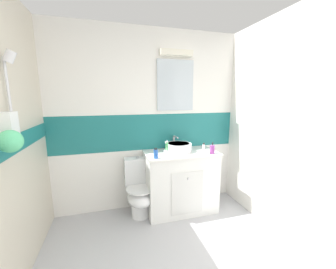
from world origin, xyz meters
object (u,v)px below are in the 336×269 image
sink_basin (178,147)px  toilet (140,190)px  toothpaste_tube_upright (204,149)px  lotion_bottle_short (156,154)px  toothbrush_cup (167,153)px  soap_dispenser (212,149)px

sink_basin → toilet: 0.78m
toothpaste_tube_upright → lotion_bottle_short: toothpaste_tube_upright is taller
toothbrush_cup → soap_dispenser: bearing=-0.9°
sink_basin → toothbrush_cup: size_ratio=1.89×
toilet → lotion_bottle_short: lotion_bottle_short is taller
lotion_bottle_short → sink_basin: bearing=32.0°
toothbrush_cup → lotion_bottle_short: (-0.14, -0.00, 0.00)m
toilet → toothbrush_cup: (0.32, -0.21, 0.54)m
toilet → toothpaste_tube_upright: bearing=-15.2°
soap_dispenser → lotion_bottle_short: soap_dispenser is taller
soap_dispenser → toothbrush_cup: bearing=179.1°
soap_dispenser → sink_basin: bearing=148.1°
toilet → lotion_bottle_short: size_ratio=6.08×
sink_basin → lotion_bottle_short: sink_basin is taller
toothpaste_tube_upright → soap_dispenser: bearing=-0.6°
toilet → toothbrush_cup: toothbrush_cup is taller
soap_dispenser → lotion_bottle_short: (-0.76, 0.01, 0.00)m
sink_basin → toilet: size_ratio=0.51×
toilet → toothbrush_cup: 0.66m
toothpaste_tube_upright → lotion_bottle_short: bearing=179.5°
sink_basin → toothbrush_cup: bearing=-135.4°
toilet → toothbrush_cup: bearing=-33.6°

